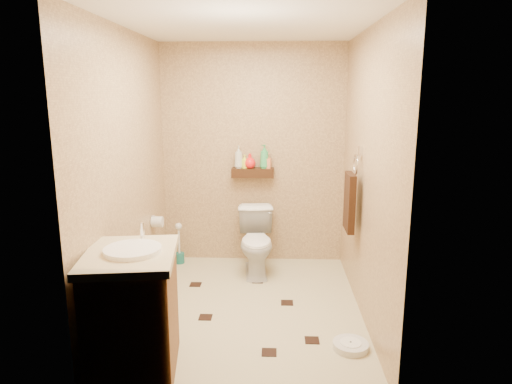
{
  "coord_description": "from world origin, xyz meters",
  "views": [
    {
      "loc": [
        0.24,
        -3.73,
        1.88
      ],
      "look_at": [
        0.07,
        0.25,
        1.01
      ],
      "focal_mm": 32.0,
      "sensor_mm": 36.0,
      "label": 1
    }
  ],
  "objects": [
    {
      "name": "towel_ring",
      "position": [
        0.91,
        0.25,
        0.95
      ],
      "size": [
        0.12,
        0.3,
        0.76
      ],
      "color": "silver",
      "rests_on": "wall_right"
    },
    {
      "name": "ceiling",
      "position": [
        0.0,
        0.0,
        2.4
      ],
      "size": [
        2.0,
        2.5,
        0.02
      ],
      "primitive_type": "cube",
      "color": "white",
      "rests_on": "wall_back"
    },
    {
      "name": "wall_front",
      "position": [
        0.0,
        -1.25,
        1.2
      ],
      "size": [
        2.0,
        0.04,
        2.4
      ],
      "primitive_type": "cube",
      "color": "tan",
      "rests_on": "ground"
    },
    {
      "name": "bottle_a",
      "position": [
        -0.15,
        1.17,
        1.19
      ],
      "size": [
        0.11,
        0.11,
        0.24
      ],
      "primitive_type": "imported",
      "rotation": [
        0.0,
        0.0,
        3.27
      ],
      "color": "beige",
      "rests_on": "wall_shelf"
    },
    {
      "name": "vanity",
      "position": [
        -0.7,
        -0.95,
        0.44
      ],
      "size": [
        0.67,
        0.77,
        0.99
      ],
      "rotation": [
        0.0,
        0.0,
        0.13
      ],
      "color": "brown",
      "rests_on": "ground"
    },
    {
      "name": "wall_right",
      "position": [
        1.0,
        0.0,
        1.2
      ],
      "size": [
        0.04,
        2.5,
        2.4
      ],
      "primitive_type": "cube",
      "color": "tan",
      "rests_on": "ground"
    },
    {
      "name": "toilet_paper",
      "position": [
        -0.94,
        0.65,
        0.6
      ],
      "size": [
        0.12,
        0.11,
        0.12
      ],
      "color": "silver",
      "rests_on": "wall_left"
    },
    {
      "name": "wall_back",
      "position": [
        0.0,
        1.25,
        1.2
      ],
      "size": [
        2.0,
        0.04,
        2.4
      ],
      "primitive_type": "cube",
      "color": "tan",
      "rests_on": "ground"
    },
    {
      "name": "wall_shelf",
      "position": [
        0.0,
        1.17,
        1.02
      ],
      "size": [
        0.46,
        0.14,
        0.1
      ],
      "primitive_type": "cube",
      "color": "#381C0F",
      "rests_on": "wall_back"
    },
    {
      "name": "toilet",
      "position": [
        0.06,
        0.83,
        0.34
      ],
      "size": [
        0.44,
        0.7,
        0.68
      ],
      "primitive_type": "imported",
      "rotation": [
        0.0,
        0.0,
        0.09
      ],
      "color": "white",
      "rests_on": "ground"
    },
    {
      "name": "ground",
      "position": [
        0.0,
        0.0,
        0.0
      ],
      "size": [
        2.5,
        2.5,
        0.0
      ],
      "primitive_type": "plane",
      "color": "#BDAF8A",
      "rests_on": "ground"
    },
    {
      "name": "toilet_brush",
      "position": [
        -0.82,
        1.07,
        0.16
      ],
      "size": [
        0.11,
        0.11,
        0.47
      ],
      "color": "#18615A",
      "rests_on": "ground"
    },
    {
      "name": "bottle_c",
      "position": [
        -0.03,
        1.17,
        1.15
      ],
      "size": [
        0.16,
        0.16,
        0.16
      ],
      "primitive_type": "imported",
      "rotation": [
        0.0,
        0.0,
        0.33
      ],
      "color": "red",
      "rests_on": "wall_shelf"
    },
    {
      "name": "wall_left",
      "position": [
        -1.0,
        0.0,
        1.2
      ],
      "size": [
        0.04,
        2.5,
        2.4
      ],
      "primitive_type": "cube",
      "color": "tan",
      "rests_on": "ground"
    },
    {
      "name": "bottle_b",
      "position": [
        -0.09,
        1.17,
        1.14
      ],
      "size": [
        0.09,
        0.09,
        0.15
      ],
      "primitive_type": "imported",
      "rotation": [
        0.0,
        0.0,
        0.61
      ],
      "color": "#EEFF35",
      "rests_on": "wall_shelf"
    },
    {
      "name": "bottle_d",
      "position": [
        0.13,
        1.17,
        1.2
      ],
      "size": [
        0.14,
        0.14,
        0.26
      ],
      "primitive_type": "imported",
      "rotation": [
        0.0,
        0.0,
        5.57
      ],
      "color": "#38A85A",
      "rests_on": "wall_shelf"
    },
    {
      "name": "floor_accents",
      "position": [
        0.05,
        -0.03,
        0.0
      ],
      "size": [
        1.19,
        1.41,
        0.01
      ],
      "color": "black",
      "rests_on": "ground"
    },
    {
      "name": "bottle_e",
      "position": [
        0.16,
        1.17,
        1.15
      ],
      "size": [
        0.09,
        0.08,
        0.16
      ],
      "primitive_type": "imported",
      "rotation": [
        0.0,
        0.0,
        1.41
      ],
      "color": "#E07A4A",
      "rests_on": "wall_shelf"
    },
    {
      "name": "bathroom_scale",
      "position": [
        0.82,
        -0.62,
        0.03
      ],
      "size": [
        0.32,
        0.32,
        0.05
      ],
      "rotation": [
        0.0,
        0.0,
        -0.24
      ],
      "color": "silver",
      "rests_on": "ground"
    }
  ]
}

